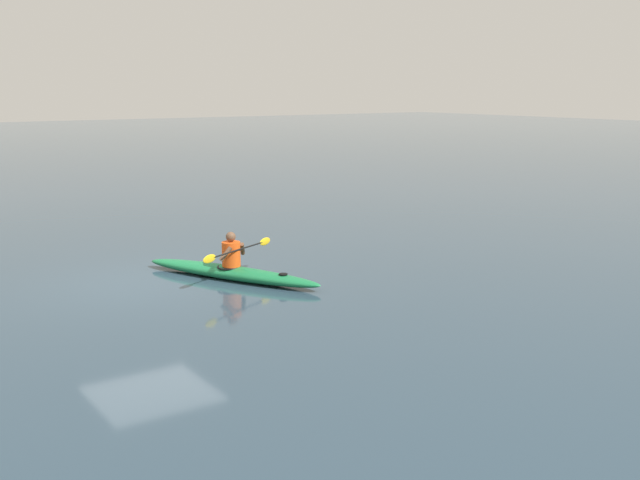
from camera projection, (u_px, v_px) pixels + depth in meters
ground_plane at (147, 282)px, 15.76m from camera, size 160.00×160.00×0.00m
kayak at (231, 272)px, 15.97m from camera, size 2.44×4.25×0.29m
kayaker at (232, 252)px, 15.86m from camera, size 2.16×1.06×0.74m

